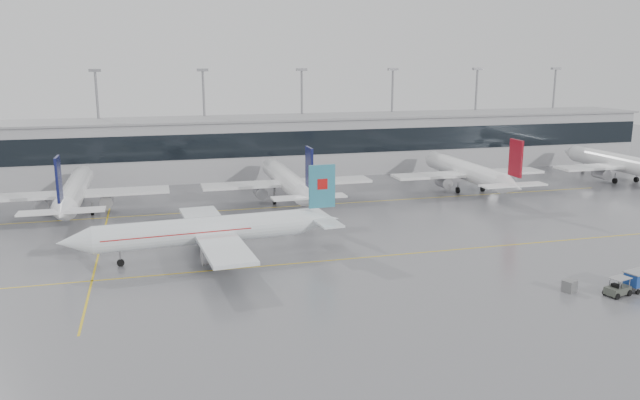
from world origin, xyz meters
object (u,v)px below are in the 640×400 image
object	(u,v)px
air_canada_jet	(212,230)
baggage_cart	(639,279)
gse_unit	(569,286)
baggage_tug	(617,289)

from	to	relation	value
air_canada_jet	baggage_cart	bearing A→B (deg)	146.86
air_canada_jet	gse_unit	size ratio (longest dim) A/B	27.94
baggage_cart	gse_unit	world-z (taller)	baggage_cart
baggage_cart	gse_unit	size ratio (longest dim) A/B	3.00
baggage_tug	gse_unit	distance (m)	4.78
baggage_tug	gse_unit	bearing A→B (deg)	136.58
gse_unit	baggage_cart	bearing A→B (deg)	-32.49
baggage_cart	gse_unit	distance (m)	7.82
air_canada_jet	baggage_cart	xyz separation A→B (m)	(43.46, -23.84, -2.22)
baggage_tug	gse_unit	world-z (taller)	baggage_tug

